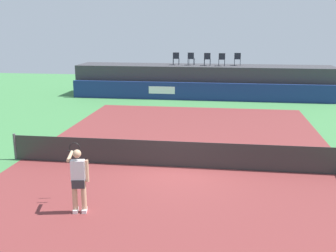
{
  "coord_description": "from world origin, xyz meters",
  "views": [
    {
      "loc": [
        1.52,
        -13.61,
        4.9
      ],
      "look_at": [
        -0.67,
        2.0,
        1.0
      ],
      "focal_mm": 43.26,
      "sensor_mm": 36.0,
      "label": 1
    }
  ],
  "objects_px": {
    "spectator_chair_far_left": "(176,58)",
    "spectator_chair_right": "(222,59)",
    "spectator_chair_far_right": "(237,58)",
    "net_post_near": "(15,147)",
    "spectator_chair_left": "(191,58)",
    "spectator_chair_center": "(207,59)",
    "tennis_player": "(78,178)"
  },
  "relations": [
    {
      "from": "spectator_chair_far_right",
      "to": "net_post_near",
      "type": "distance_m",
      "value": 17.79
    },
    {
      "from": "spectator_chair_center",
      "to": "net_post_near",
      "type": "bearing_deg",
      "value": -113.21
    },
    {
      "from": "spectator_chair_right",
      "to": "spectator_chair_far_right",
      "type": "height_order",
      "value": "same"
    },
    {
      "from": "net_post_near",
      "to": "spectator_chair_right",
      "type": "bearing_deg",
      "value": 63.5
    },
    {
      "from": "spectator_chair_left",
      "to": "spectator_chair_center",
      "type": "bearing_deg",
      "value": -9.59
    },
    {
      "from": "spectator_chair_far_left",
      "to": "tennis_player",
      "type": "xyz_separation_m",
      "value": [
        -0.29,
        -19.22,
        -1.73
      ]
    },
    {
      "from": "spectator_chair_left",
      "to": "spectator_chair_center",
      "type": "relative_size",
      "value": 1.0
    },
    {
      "from": "spectator_chair_left",
      "to": "net_post_near",
      "type": "xyz_separation_m",
      "value": [
        -5.31,
        -15.28,
        -2.19
      ]
    },
    {
      "from": "spectator_chair_far_left",
      "to": "spectator_chair_left",
      "type": "relative_size",
      "value": 1.0
    },
    {
      "from": "spectator_chair_far_left",
      "to": "tennis_player",
      "type": "height_order",
      "value": "spectator_chair_far_left"
    },
    {
      "from": "spectator_chair_far_right",
      "to": "spectator_chair_right",
      "type": "bearing_deg",
      "value": -158.11
    },
    {
      "from": "spectator_chair_far_left",
      "to": "tennis_player",
      "type": "bearing_deg",
      "value": -90.86
    },
    {
      "from": "spectator_chair_center",
      "to": "spectator_chair_right",
      "type": "xyz_separation_m",
      "value": [
        1.01,
        -0.09,
        0.0
      ]
    },
    {
      "from": "spectator_chair_right",
      "to": "tennis_player",
      "type": "bearing_deg",
      "value": -100.56
    },
    {
      "from": "spectator_chair_left",
      "to": "net_post_near",
      "type": "bearing_deg",
      "value": -109.18
    },
    {
      "from": "spectator_chair_far_right",
      "to": "tennis_player",
      "type": "relative_size",
      "value": 0.5
    },
    {
      "from": "spectator_chair_right",
      "to": "net_post_near",
      "type": "xyz_separation_m",
      "value": [
        -7.48,
        -15.0,
        -2.19
      ]
    },
    {
      "from": "spectator_chair_left",
      "to": "spectator_chair_right",
      "type": "xyz_separation_m",
      "value": [
        2.16,
        -0.28,
        0.0
      ]
    },
    {
      "from": "spectator_chair_left",
      "to": "spectator_chair_center",
      "type": "height_order",
      "value": "same"
    },
    {
      "from": "spectator_chair_right",
      "to": "tennis_player",
      "type": "height_order",
      "value": "spectator_chair_right"
    },
    {
      "from": "spectator_chair_far_left",
      "to": "net_post_near",
      "type": "height_order",
      "value": "spectator_chair_far_left"
    },
    {
      "from": "spectator_chair_right",
      "to": "spectator_chair_far_left",
      "type": "bearing_deg",
      "value": 174.83
    },
    {
      "from": "net_post_near",
      "to": "tennis_player",
      "type": "height_order",
      "value": "tennis_player"
    },
    {
      "from": "spectator_chair_right",
      "to": "spectator_chair_left",
      "type": "bearing_deg",
      "value": 172.62
    },
    {
      "from": "spectator_chair_right",
      "to": "spectator_chair_far_right",
      "type": "relative_size",
      "value": 1.0
    },
    {
      "from": "spectator_chair_center",
      "to": "net_post_near",
      "type": "height_order",
      "value": "spectator_chair_center"
    },
    {
      "from": "spectator_chair_right",
      "to": "tennis_player",
      "type": "relative_size",
      "value": 0.5
    },
    {
      "from": "spectator_chair_far_left",
      "to": "spectator_chair_right",
      "type": "distance_m",
      "value": 3.25
    },
    {
      "from": "spectator_chair_far_right",
      "to": "spectator_chair_left",
      "type": "bearing_deg",
      "value": -177.25
    },
    {
      "from": "spectator_chair_far_right",
      "to": "tennis_player",
      "type": "height_order",
      "value": "spectator_chair_far_right"
    },
    {
      "from": "spectator_chair_far_right",
      "to": "net_post_near",
      "type": "xyz_separation_m",
      "value": [
        -8.56,
        -15.43,
        -2.19
      ]
    },
    {
      "from": "spectator_chair_center",
      "to": "spectator_chair_right",
      "type": "height_order",
      "value": "same"
    }
  ]
}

